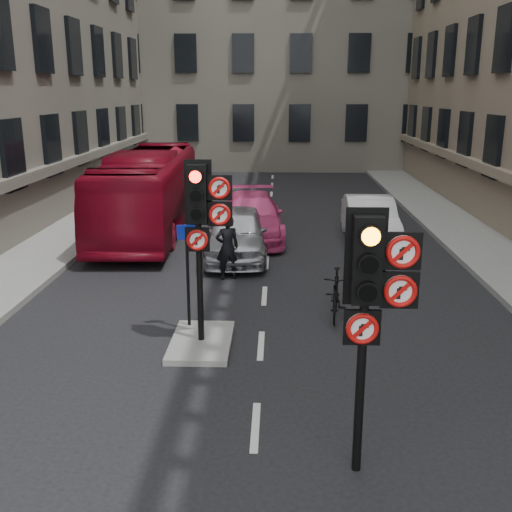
# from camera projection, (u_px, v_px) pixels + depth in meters

# --- Properties ---
(pavement_left) EXTENTS (3.00, 50.00, 0.16)m
(pavement_left) POSITION_uv_depth(u_px,v_px,m) (41.00, 249.00, 18.97)
(pavement_left) COLOR gray
(pavement_left) RESTS_ON ground
(pavement_right) EXTENTS (3.00, 50.00, 0.16)m
(pavement_right) POSITION_uv_depth(u_px,v_px,m) (500.00, 253.00, 18.46)
(pavement_right) COLOR gray
(pavement_right) RESTS_ON ground
(centre_island) EXTENTS (1.20, 2.00, 0.12)m
(centre_island) POSITION_uv_depth(u_px,v_px,m) (201.00, 342.00, 12.03)
(centre_island) COLOR gray
(centre_island) RESTS_ON ground
(building_far) EXTENTS (30.00, 14.00, 20.00)m
(building_far) POSITION_uv_depth(u_px,v_px,m) (275.00, 13.00, 41.08)
(building_far) COLOR gray
(building_far) RESTS_ON ground
(signal_near) EXTENTS (0.91, 0.40, 3.58)m
(signal_near) POSITION_uv_depth(u_px,v_px,m) (372.00, 288.00, 7.40)
(signal_near) COLOR black
(signal_near) RESTS_ON ground
(signal_far) EXTENTS (0.91, 0.40, 3.58)m
(signal_far) POSITION_uv_depth(u_px,v_px,m) (202.00, 213.00, 11.31)
(signal_far) COLOR black
(signal_far) RESTS_ON centre_island
(car_silver) EXTENTS (1.97, 4.57, 1.54)m
(car_silver) POSITION_uv_depth(u_px,v_px,m) (237.00, 233.00, 18.09)
(car_silver) COLOR #A2A4AA
(car_silver) RESTS_ON ground
(car_white) EXTENTS (1.65, 4.52, 1.48)m
(car_white) POSITION_uv_depth(u_px,v_px,m) (370.00, 220.00, 20.06)
(car_white) COLOR white
(car_white) RESTS_ON ground
(car_pink) EXTENTS (2.46, 5.32, 1.50)m
(car_pink) POSITION_uv_depth(u_px,v_px,m) (251.00, 217.00, 20.50)
(car_pink) COLOR #D83F80
(car_pink) RESTS_ON ground
(bus_red) EXTENTS (2.90, 10.48, 2.89)m
(bus_red) POSITION_uv_depth(u_px,v_px,m) (149.00, 191.00, 21.37)
(bus_red) COLOR maroon
(bus_red) RESTS_ON ground
(motorcycle) EXTENTS (0.73, 1.83, 1.07)m
(motorcycle) POSITION_uv_depth(u_px,v_px,m) (336.00, 294.00, 13.40)
(motorcycle) COLOR black
(motorcycle) RESTS_ON ground
(motorcyclist) EXTENTS (0.75, 0.61, 1.76)m
(motorcyclist) POSITION_uv_depth(u_px,v_px,m) (227.00, 247.00, 16.00)
(motorcyclist) COLOR black
(motorcyclist) RESTS_ON ground
(info_sign) EXTENTS (0.37, 0.16, 2.19)m
(info_sign) POSITION_uv_depth(u_px,v_px,m) (187.00, 261.00, 12.34)
(info_sign) COLOR black
(info_sign) RESTS_ON centre_island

